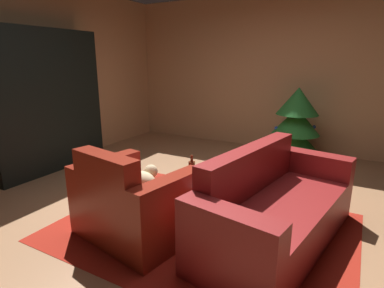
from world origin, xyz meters
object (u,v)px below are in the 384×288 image
Objects in this scene: coffee_table at (209,186)px; decorated_tree at (296,124)px; bookshelf_unit at (53,101)px; bottle_on_table at (192,170)px; armchair_red at (133,205)px; book_stack_on_table at (215,175)px; couch_red at (274,210)px.

decorated_tree is (0.31, 2.52, 0.20)m from coffee_table.
bookshelf_unit is 2.77m from bottle_on_table.
armchair_red is 1.88× the size of coffee_table.
book_stack_on_table is at bearing -96.18° from decorated_tree.
armchair_red is 5.22× the size of book_stack_on_table.
book_stack_on_table is (0.04, 0.03, 0.12)m from coffee_table.
armchair_red is at bearing -23.67° from bookshelf_unit.
bookshelf_unit is 1.02× the size of couch_red.
armchair_red reaches higher than book_stack_on_table.
bottle_on_table is (-0.16, -0.06, 0.16)m from coffee_table.
bottle_on_table reaches higher than book_stack_on_table.
bookshelf_unit reaches higher than bottle_on_table.
bookshelf_unit reaches higher than decorated_tree.
bottle_on_table is (2.67, -0.56, -0.45)m from bookshelf_unit.
book_stack_on_table is (-0.59, -0.02, 0.24)m from couch_red.
book_stack_on_table is at bearing 42.96° from armchair_red.
bookshelf_unit is 3.76m from decorated_tree.
armchair_red is 3.16m from decorated_tree.
coffee_table is at bearing 20.64° from bottle_on_table.
decorated_tree reaches higher than bottle_on_table.
book_stack_on_table is at bearing 37.25° from coffee_table.
bottle_on_table is (0.37, 0.44, 0.26)m from armchair_red.
couch_red is (1.16, 0.56, -0.02)m from armchair_red.
coffee_table is 2.39× the size of bottle_on_table.
coffee_table is at bearing 43.39° from armchair_red.
book_stack_on_table reaches higher than coffee_table.
bookshelf_unit is 7.99× the size of bottle_on_table.
decorated_tree is at bearing 79.68° from bottle_on_table.
coffee_table is 2.78× the size of book_stack_on_table.
couch_red is at bearing 25.73° from armchair_red.
bottle_on_table is 2.63m from decorated_tree.
bookshelf_unit is 3.35× the size of coffee_table.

